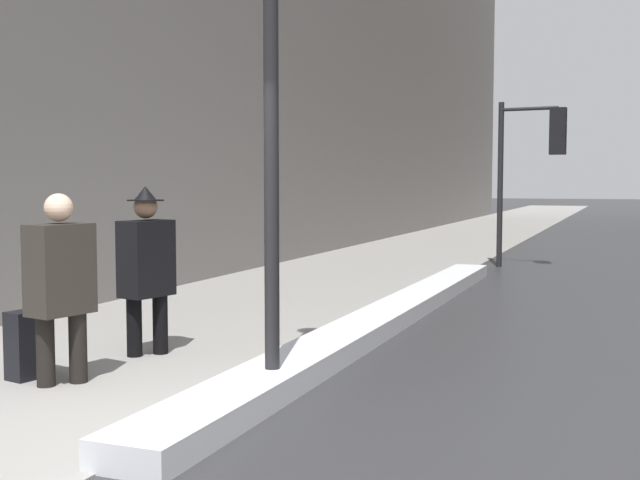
{
  "coord_description": "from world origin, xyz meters",
  "views": [
    {
      "loc": [
        2.86,
        -4.36,
        1.7
      ],
      "look_at": [
        -0.4,
        4.0,
        1.05
      ],
      "focal_mm": 45.0,
      "sensor_mm": 36.0,
      "label": 1
    }
  ],
  "objects_px": {
    "traffic_light_near": "(537,148)",
    "rolling_suitcase": "(29,345)",
    "pedestrian_in_fedora": "(146,264)",
    "pedestrian_in_glasses": "(60,280)"
  },
  "relations": [
    {
      "from": "pedestrian_in_glasses",
      "to": "pedestrian_in_fedora",
      "type": "relative_size",
      "value": 0.97
    },
    {
      "from": "pedestrian_in_glasses",
      "to": "rolling_suitcase",
      "type": "relative_size",
      "value": 1.69
    },
    {
      "from": "pedestrian_in_fedora",
      "to": "rolling_suitcase",
      "type": "relative_size",
      "value": 1.75
    },
    {
      "from": "pedestrian_in_fedora",
      "to": "rolling_suitcase",
      "type": "xyz_separation_m",
      "value": [
        -0.43,
        -1.16,
        -0.61
      ]
    },
    {
      "from": "traffic_light_near",
      "to": "rolling_suitcase",
      "type": "xyz_separation_m",
      "value": [
        -3.05,
        -10.76,
        -2.05
      ]
    },
    {
      "from": "traffic_light_near",
      "to": "pedestrian_in_glasses",
      "type": "bearing_deg",
      "value": -99.06
    },
    {
      "from": "pedestrian_in_glasses",
      "to": "pedestrian_in_fedora",
      "type": "xyz_separation_m",
      "value": [
        0.02,
        1.23,
        0.02
      ]
    },
    {
      "from": "pedestrian_in_glasses",
      "to": "rolling_suitcase",
      "type": "height_order",
      "value": "pedestrian_in_glasses"
    },
    {
      "from": "traffic_light_near",
      "to": "pedestrian_in_fedora",
      "type": "height_order",
      "value": "traffic_light_near"
    },
    {
      "from": "traffic_light_near",
      "to": "rolling_suitcase",
      "type": "relative_size",
      "value": 3.45
    }
  ]
}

